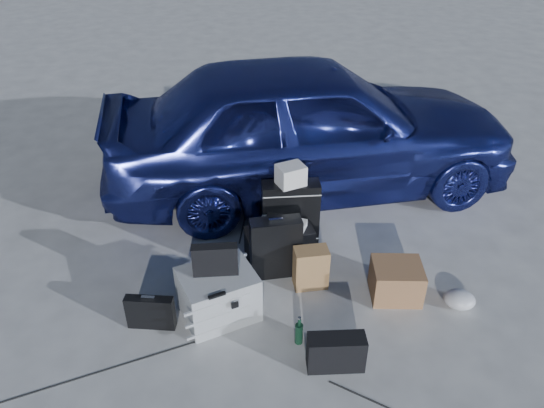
# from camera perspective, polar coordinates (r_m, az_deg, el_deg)

# --- Properties ---
(ground) EXTENTS (60.00, 60.00, 0.00)m
(ground) POSITION_cam_1_polar(r_m,az_deg,el_deg) (4.64, 1.44, -11.62)
(ground) COLOR #BBBAB5
(ground) RESTS_ON ground
(car) EXTENTS (4.72, 2.27, 1.55)m
(car) POSITION_cam_1_polar(r_m,az_deg,el_deg) (6.00, 4.08, 8.45)
(car) COLOR navy
(car) RESTS_ON ground
(pelican_case) EXTENTS (0.73, 0.67, 0.43)m
(pelican_case) POSITION_cam_1_polar(r_m,az_deg,el_deg) (4.51, -5.80, -9.64)
(pelican_case) COLOR #AAAEB0
(pelican_case) RESTS_ON ground
(laptop_bag) EXTENTS (0.37, 0.10, 0.27)m
(laptop_bag) POSITION_cam_1_polar(r_m,az_deg,el_deg) (4.30, -6.14, -6.00)
(laptop_bag) COLOR black
(laptop_bag) RESTS_ON pelican_case
(briefcase) EXTENTS (0.41, 0.15, 0.31)m
(briefcase) POSITION_cam_1_polar(r_m,az_deg,el_deg) (4.54, -12.94, -11.30)
(briefcase) COLOR black
(briefcase) RESTS_ON ground
(suitcase_left) EXTENTS (0.48, 0.21, 0.60)m
(suitcase_left) POSITION_cam_1_polar(r_m,az_deg,el_deg) (4.84, 0.41, -4.72)
(suitcase_left) COLOR black
(suitcase_left) RESTS_ON ground
(suitcase_right) EXTENTS (0.56, 0.21, 0.67)m
(suitcase_right) POSITION_cam_1_polar(r_m,az_deg,el_deg) (5.24, 1.99, -0.95)
(suitcase_right) COLOR black
(suitcase_right) RESTS_ON ground
(white_carton) EXTENTS (0.31, 0.28, 0.20)m
(white_carton) POSITION_cam_1_polar(r_m,az_deg,el_deg) (5.00, 2.04, 3.12)
(white_carton) COLOR silver
(white_carton) RESTS_ON suitcase_right
(duffel_bag) EXTENTS (0.68, 0.37, 0.32)m
(duffel_bag) POSITION_cam_1_polar(r_m,az_deg,el_deg) (5.12, 0.80, -4.24)
(duffel_bag) COLOR black
(duffel_bag) RESTS_ON ground
(flat_box_white) EXTENTS (0.53, 0.47, 0.08)m
(flat_box_white) POSITION_cam_1_polar(r_m,az_deg,el_deg) (4.99, 0.94, -2.55)
(flat_box_white) COLOR silver
(flat_box_white) RESTS_ON duffel_bag
(flat_box_black) EXTENTS (0.32, 0.27, 0.06)m
(flat_box_black) POSITION_cam_1_polar(r_m,az_deg,el_deg) (4.94, 0.91, -2.00)
(flat_box_black) COLOR black
(flat_box_black) RESTS_ON flat_box_white
(kraft_bag) EXTENTS (0.31, 0.20, 0.40)m
(kraft_bag) POSITION_cam_1_polar(r_m,az_deg,el_deg) (4.79, 4.19, -6.86)
(kraft_bag) COLOR #AA754A
(kraft_bag) RESTS_ON ground
(cardboard_box) EXTENTS (0.47, 0.42, 0.32)m
(cardboard_box) POSITION_cam_1_polar(r_m,az_deg,el_deg) (4.83, 13.22, -8.04)
(cardboard_box) COLOR brown
(cardboard_box) RESTS_ON ground
(plastic_bag) EXTENTS (0.33, 0.30, 0.15)m
(plastic_bag) POSITION_cam_1_polar(r_m,az_deg,el_deg) (4.93, 19.52, -9.66)
(plastic_bag) COLOR #BABBC0
(plastic_bag) RESTS_ON ground
(messenger_bag) EXTENTS (0.44, 0.18, 0.30)m
(messenger_bag) POSITION_cam_1_polar(r_m,az_deg,el_deg) (4.17, 6.90, -15.55)
(messenger_bag) COLOR black
(messenger_bag) RESTS_ON ground
(green_bottle) EXTENTS (0.09, 0.09, 0.26)m
(green_bottle) POSITION_cam_1_polar(r_m,az_deg,el_deg) (4.33, 2.93, -13.44)
(green_bottle) COLOR black
(green_bottle) RESTS_ON ground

